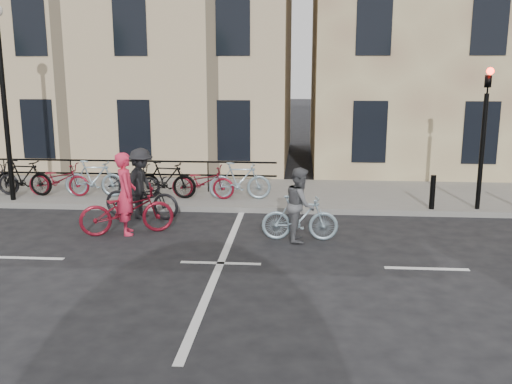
# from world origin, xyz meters

# --- Properties ---
(ground) EXTENTS (120.00, 120.00, 0.00)m
(ground) POSITION_xyz_m (0.00, 0.00, 0.00)
(ground) COLOR black
(ground) RESTS_ON ground
(sidewalk) EXTENTS (46.00, 4.00, 0.15)m
(sidewalk) POSITION_xyz_m (-4.00, 6.00, 0.07)
(sidewalk) COLOR slate
(sidewalk) RESTS_ON ground
(building_east) EXTENTS (14.00, 10.00, 12.00)m
(building_east) POSITION_xyz_m (9.00, 13.00, 6.15)
(building_east) COLOR #A18361
(building_east) RESTS_ON sidewalk
(building_west) EXTENTS (20.00, 10.00, 10.00)m
(building_west) POSITION_xyz_m (-9.00, 13.00, 5.15)
(building_west) COLOR tan
(building_west) RESTS_ON sidewalk
(traffic_light) EXTENTS (0.18, 0.30, 3.90)m
(traffic_light) POSITION_xyz_m (6.20, 4.34, 2.45)
(traffic_light) COLOR black
(traffic_light) RESTS_ON sidewalk
(lamp_post) EXTENTS (0.36, 0.36, 5.28)m
(lamp_post) POSITION_xyz_m (-6.50, 4.40, 3.49)
(lamp_post) COLOR black
(lamp_post) RESTS_ON sidewalk
(bollard_east) EXTENTS (0.14, 0.14, 0.90)m
(bollard_east) POSITION_xyz_m (5.00, 4.25, 0.60)
(bollard_east) COLOR black
(bollard_east) RESTS_ON sidewalk
(parked_bikes) EXTENTS (9.35, 1.23, 1.05)m
(parked_bikes) POSITION_xyz_m (-3.87, 5.04, 0.65)
(parked_bikes) COLOR black
(parked_bikes) RESTS_ON sidewalk
(cyclist_pink) EXTENTS (2.27, 1.47, 1.91)m
(cyclist_pink) POSITION_xyz_m (-2.45, 1.88, 0.66)
(cyclist_pink) COLOR maroon
(cyclist_pink) RESTS_ON ground
(cyclist_grey) EXTENTS (1.72, 0.81, 1.65)m
(cyclist_grey) POSITION_xyz_m (1.55, 1.69, 0.67)
(cyclist_grey) COLOR #839DAC
(cyclist_grey) RESTS_ON ground
(cyclist_dark) EXTENTS (2.12, 1.27, 1.80)m
(cyclist_dark) POSITION_xyz_m (-2.50, 3.31, 0.71)
(cyclist_dark) COLOR black
(cyclist_dark) RESTS_ON ground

